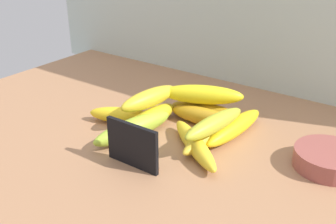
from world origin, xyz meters
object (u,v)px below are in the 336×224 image
banana_3 (151,118)px  banana_8 (202,95)px  banana_9 (214,123)px  banana_10 (149,98)px  chalkboard_sign (133,147)px  banana_2 (123,116)px  fruit_bowl (329,159)px  banana_4 (206,117)px  banana_5 (195,144)px  banana_1 (235,127)px  banana_6 (211,136)px  banana_7 (203,110)px  banana_0 (133,128)px

banana_3 → banana_8: (6.76, 9.75, 3.76)cm
banana_9 → banana_10: size_ratio=1.08×
chalkboard_sign → banana_2: bearing=137.4°
fruit_bowl → banana_4: size_ratio=0.74×
fruit_bowl → banana_5: same height
fruit_bowl → banana_3: bearing=-170.7°
chalkboard_sign → banana_5: bearing=57.9°
fruit_bowl → banana_10: banana_10 is taller
chalkboard_sign → banana_1: bearing=65.0°
banana_2 → banana_6: size_ratio=0.84×
banana_7 → banana_9: 13.21cm
banana_4 → banana_9: size_ratio=1.00×
banana_0 → banana_1: (16.38, 12.60, -0.19)cm
banana_7 → fruit_bowl: bearing=-8.8°
banana_3 → banana_4: banana_3 is taller
banana_10 → banana_1: bearing=17.9°
banana_2 → banana_4: (15.39, 9.59, 0.13)cm
banana_0 → banana_7: banana_0 is taller
banana_8 → banana_7: bearing=74.0°
banana_0 → banana_8: 17.36cm
banana_1 → banana_3: 17.75cm
fruit_bowl → banana_1: (-19.22, 0.95, 0.22)cm
fruit_bowl → banana_1: bearing=177.2°
banana_3 → fruit_bowl: bearing=9.3°
banana_1 → banana_3: (-16.40, -6.78, 0.13)cm
banana_0 → banana_7: (6.89, 16.11, -0.25)cm
banana_2 → chalkboard_sign: bearing=-42.6°
banana_7 → banana_5: bearing=-65.4°
banana_2 → banana_6: banana_2 is taller
banana_2 → banana_8: size_ratio=0.84×
banana_8 → banana_2: bearing=-136.6°
banana_0 → banana_1: banana_0 is taller
banana_3 → banana_10: (-1.15, 1.12, 3.95)cm
fruit_bowl → banana_6: bearing=-168.0°
banana_6 → banana_7: size_ratio=1.19×
banana_4 → banana_8: bearing=137.2°
banana_2 → banana_9: size_ratio=0.90×
banana_3 → banana_8: size_ratio=0.87×
banana_4 → banana_7: 3.91cm
chalkboard_sign → banana_6: bearing=64.4°
banana_6 → banana_7: 11.51cm
chalkboard_sign → banana_2: (-12.70, 11.69, -2.04)cm
banana_0 → banana_7: 17.52cm
banana_2 → banana_4: size_ratio=0.89×
banana_1 → banana_0: bearing=-142.4°
banana_1 → banana_8: 10.81cm
banana_0 → banana_7: size_ratio=1.27×
chalkboard_sign → banana_0: chalkboard_sign is taller
banana_4 → banana_8: 5.27cm
banana_4 → banana_8: size_ratio=0.94×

